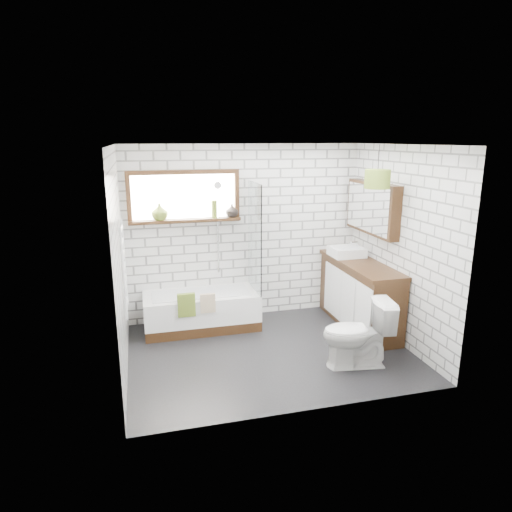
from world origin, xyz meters
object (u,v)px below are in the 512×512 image
object	(u,v)px
bathtub	(202,311)
vanity	(359,294)
toilet	(357,334)
basin	(347,252)
pendant	(377,179)

from	to	relation	value
bathtub	vanity	size ratio (longest dim) A/B	0.95
vanity	toilet	world-z (taller)	vanity
bathtub	basin	world-z (taller)	basin
vanity	basin	size ratio (longest dim) A/B	3.63
pendant	basin	bearing A→B (deg)	85.53
bathtub	pendant	size ratio (longest dim) A/B	5.14
basin	vanity	bearing A→B (deg)	-79.82
vanity	basin	xyz separation A→B (m)	(-0.06, 0.33, 0.53)
basin	toilet	xyz separation A→B (m)	(-0.50, -1.39, -0.61)
vanity	toilet	xyz separation A→B (m)	(-0.56, -1.06, -0.07)
basin	pendant	bearing A→B (deg)	-94.47
toilet	pendant	size ratio (longest dim) A/B	2.62
vanity	pendant	distance (m)	1.71
vanity	pendant	xyz separation A→B (m)	(-0.13, -0.51, 1.63)
bathtub	pendant	bearing A→B (deg)	-26.23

